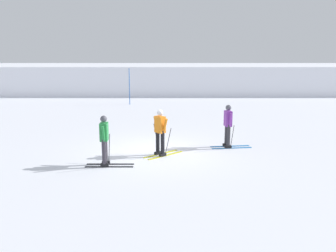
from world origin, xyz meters
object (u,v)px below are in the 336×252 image
skier_orange (161,131)px  trail_marker_pole (130,86)px  skier_purple (228,125)px  skier_green (105,139)px

skier_orange → trail_marker_pole: 12.57m
skier_purple → skier_green: same height
skier_purple → trail_marker_pole: bearing=114.1°
skier_green → trail_marker_pole: size_ratio=0.68×
skier_orange → skier_purple: bearing=22.8°
skier_purple → skier_orange: size_ratio=1.00×
skier_orange → skier_green: same height
skier_purple → trail_marker_pole: size_ratio=0.68×
skier_green → trail_marker_pole: 13.52m
skier_purple → trail_marker_pole: 12.31m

